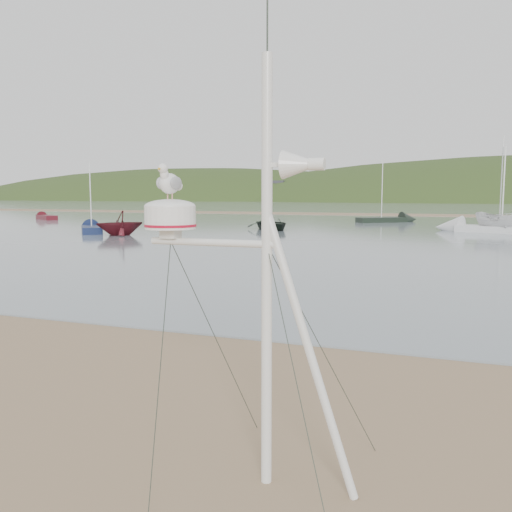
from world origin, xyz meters
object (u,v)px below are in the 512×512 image
(boat_dark, at_px, (272,202))
(sailboat_white_near, at_px, (469,228))
(dinghy_red_far, at_px, (44,217))
(sailboat_dark_mid, at_px, (396,219))
(mast_rig, at_px, (259,364))
(boat_white, at_px, (503,204))
(sailboat_blue_near, at_px, (91,228))
(boat_red, at_px, (119,212))

(boat_dark, height_order, sailboat_white_near, sailboat_white_near)
(boat_dark, xyz_separation_m, sailboat_white_near, (14.72, 3.20, -1.96))
(dinghy_red_far, relative_size, sailboat_dark_mid, 0.77)
(mast_rig, bearing_deg, dinghy_red_far, 133.52)
(sailboat_white_near, bearing_deg, dinghy_red_far, 173.73)
(mast_rig, bearing_deg, boat_white, 82.71)
(mast_rig, bearing_deg, sailboat_dark_mid, 94.39)
(sailboat_blue_near, bearing_deg, boat_dark, 29.38)
(mast_rig, xyz_separation_m, dinghy_red_far, (-41.84, 44.06, -0.93))
(boat_dark, bearing_deg, sailboat_white_near, -25.96)
(boat_red, distance_m, sailboat_white_near, 25.86)
(sailboat_dark_mid, height_order, sailboat_white_near, sailboat_white_near)
(boat_red, height_order, boat_white, boat_white)
(boat_red, relative_size, dinghy_red_far, 0.64)
(dinghy_red_far, bearing_deg, boat_dark, -15.18)
(mast_rig, height_order, sailboat_dark_mid, sailboat_dark_mid)
(boat_red, bearing_deg, sailboat_white_near, 66.11)
(boat_red, bearing_deg, sailboat_blue_near, -171.05)
(boat_red, distance_m, dinghy_red_far, 27.83)
(boat_dark, height_order, sailboat_dark_mid, sailboat_dark_mid)
(boat_white, bearing_deg, mast_rig, -149.28)
(boat_dark, relative_size, sailboat_white_near, 0.56)
(dinghy_red_far, height_order, sailboat_white_near, sailboat_white_near)
(mast_rig, height_order, sailboat_blue_near, sailboat_blue_near)
(boat_dark, relative_size, sailboat_dark_mid, 0.68)
(boat_white, xyz_separation_m, sailboat_white_near, (-2.14, 1.15, -1.88))
(boat_dark, distance_m, sailboat_blue_near, 14.03)
(boat_dark, relative_size, boat_red, 1.38)
(boat_red, height_order, sailboat_blue_near, sailboat_blue_near)
(boat_white, distance_m, sailboat_blue_near, 30.35)
(sailboat_dark_mid, height_order, sailboat_blue_near, sailboat_dark_mid)
(mast_rig, height_order, boat_dark, mast_rig)
(mast_rig, bearing_deg, sailboat_blue_near, 129.59)
(boat_red, distance_m, sailboat_dark_mid, 29.43)
(dinghy_red_far, bearing_deg, sailboat_blue_near, -40.06)
(sailboat_dark_mid, bearing_deg, dinghy_red_far, -168.85)
(boat_red, xyz_separation_m, sailboat_white_near, (22.72, 12.28, -1.35))
(boat_red, xyz_separation_m, boat_white, (24.85, 11.13, 0.53))
(boat_dark, height_order, sailboat_blue_near, sailboat_blue_near)
(boat_white, bearing_deg, sailboat_blue_near, 145.05)
(mast_rig, distance_m, sailboat_white_near, 39.27)
(sailboat_dark_mid, distance_m, sailboat_blue_near, 30.12)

